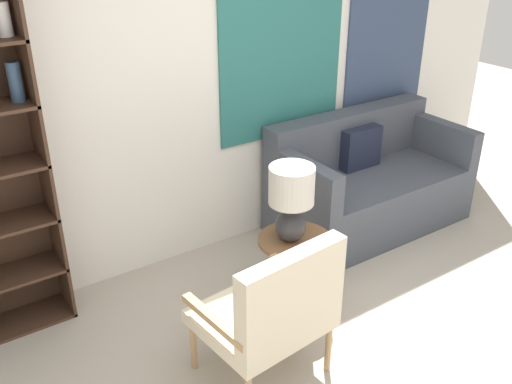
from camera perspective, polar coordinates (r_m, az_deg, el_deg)
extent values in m
cube|color=white|center=(3.99, -6.99, 11.25)|extent=(6.40, 0.06, 2.70)
cube|color=#286B66|center=(4.33, 2.70, 14.21)|extent=(1.09, 0.02, 1.35)
cube|color=#334260|center=(5.06, 13.04, 14.58)|extent=(0.89, 0.02, 1.31)
cube|color=#422B1E|center=(3.58, -20.56, 3.12)|extent=(0.02, 0.30, 2.14)
cylinder|color=#334C6B|center=(3.42, -22.93, 10.12)|extent=(0.08, 0.08, 0.22)
cylinder|color=white|center=(3.35, -23.95, 15.51)|extent=(0.08, 0.08, 0.18)
cylinder|color=tan|center=(3.63, 1.46, -11.22)|extent=(0.04, 0.04, 0.33)
cylinder|color=tan|center=(3.37, -6.28, -14.97)|extent=(0.04, 0.04, 0.33)
cylinder|color=tan|center=(3.36, 7.23, -15.17)|extent=(0.04, 0.04, 0.33)
cube|color=beige|center=(3.21, 0.48, -12.46)|extent=(0.71, 0.64, 0.08)
cube|color=beige|center=(2.90, 3.60, -10.37)|extent=(0.66, 0.16, 0.49)
cube|color=tan|center=(3.29, 4.66, -8.38)|extent=(0.10, 0.53, 0.04)
cube|color=tan|center=(2.98, -4.20, -12.71)|extent=(0.10, 0.53, 0.04)
cube|color=#474C56|center=(4.80, 11.33, -0.70)|extent=(1.61, 0.82, 0.47)
cube|color=#474C56|center=(4.82, 9.23, 5.49)|extent=(1.61, 0.20, 0.44)
cube|color=#474C56|center=(4.18, 4.50, 1.40)|extent=(0.12, 0.82, 0.31)
cube|color=#474C56|center=(5.17, 17.62, 5.24)|extent=(0.12, 0.82, 0.31)
cube|color=#1E2338|center=(4.74, 10.41, 4.36)|extent=(0.36, 0.12, 0.34)
cylinder|color=brown|center=(3.61, 3.97, -4.85)|extent=(0.48, 0.48, 0.02)
cylinder|color=brown|center=(3.85, 2.54, -7.27)|extent=(0.03, 0.03, 0.50)
cylinder|color=brown|center=(3.65, 2.97, -9.42)|extent=(0.03, 0.03, 0.50)
cylinder|color=brown|center=(3.77, 6.01, -8.15)|extent=(0.03, 0.03, 0.50)
ellipsoid|color=#2D2D33|center=(3.54, 3.46, -3.38)|extent=(0.19, 0.19, 0.20)
cylinder|color=tan|center=(3.48, 3.52, -1.52)|extent=(0.02, 0.02, 0.06)
cylinder|color=beige|center=(3.41, 3.58, 0.68)|extent=(0.28, 0.28, 0.24)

